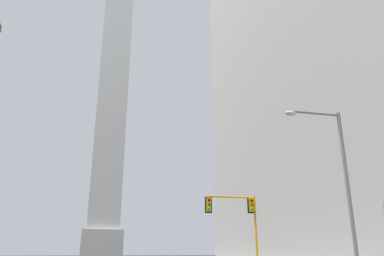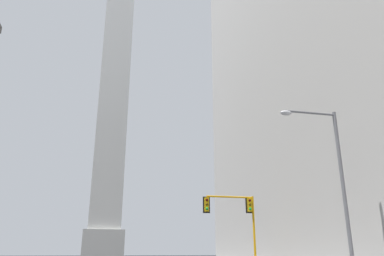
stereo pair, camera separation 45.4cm
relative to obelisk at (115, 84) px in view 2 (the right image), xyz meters
name	(u,v)px [view 2 (the right image)]	position (x,y,z in m)	size (l,w,h in m)	color
obelisk	(115,84)	(0.00, 0.00, 0.00)	(7.01, 7.01, 70.95)	silver
traffic_light_mid_right	(237,214)	(10.60, -41.12, -29.43)	(4.42, 0.53, 6.19)	orange
street_lamp	(333,176)	(11.73, -53.32, -28.51)	(3.35, 0.36, 9.21)	slate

